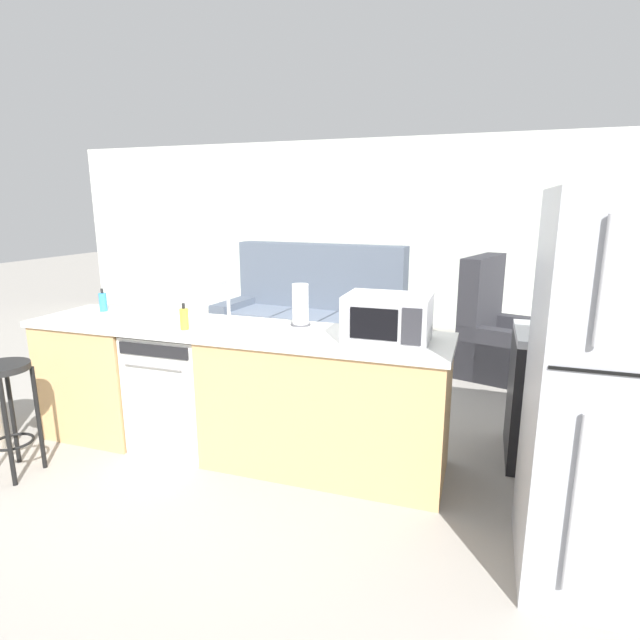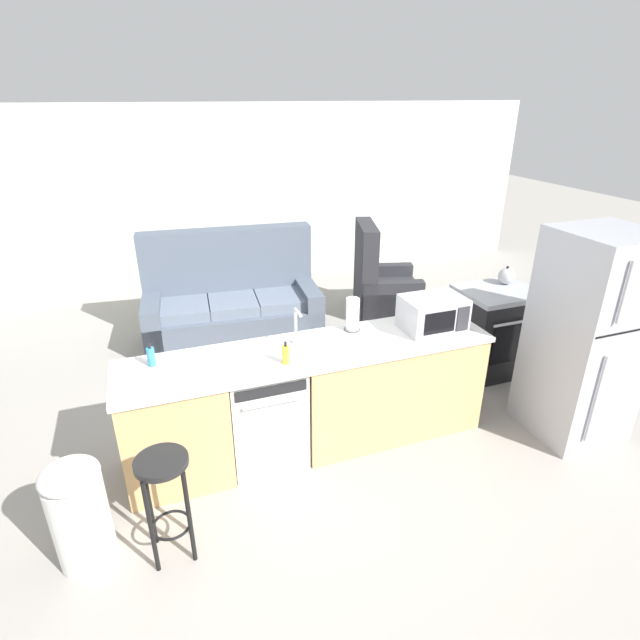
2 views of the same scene
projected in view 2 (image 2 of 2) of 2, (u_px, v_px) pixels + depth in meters
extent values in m
plane|color=gray|center=(295.00, 446.00, 4.18)|extent=(24.00, 24.00, 0.00)
cube|color=beige|center=(227.00, 198.00, 7.33)|extent=(10.00, 0.06, 2.60)
cube|color=tan|center=(175.00, 427.00, 3.72)|extent=(0.75, 0.62, 0.86)
cube|color=tan|center=(386.00, 385.00, 4.26)|extent=(1.55, 0.62, 0.86)
cube|color=silver|center=(311.00, 351.00, 3.87)|extent=(2.94, 0.66, 0.04)
cube|color=brown|center=(312.00, 439.00, 4.21)|extent=(2.86, 0.56, 0.08)
cube|color=silver|center=(264.00, 411.00, 3.93)|extent=(0.58, 0.58, 0.84)
cube|color=black|center=(271.00, 391.00, 3.53)|extent=(0.52, 0.01, 0.08)
cylinder|color=#B2B2B7|center=(272.00, 404.00, 3.56)|extent=(0.44, 0.02, 0.02)
cube|color=black|center=(493.00, 332.00, 5.21)|extent=(0.76, 0.64, 0.85)
cube|color=black|center=(515.00, 342.00, 4.91)|extent=(0.53, 0.01, 0.43)
cylinder|color=silver|center=(520.00, 322.00, 4.80)|extent=(0.61, 0.03, 0.03)
cube|color=#A8AAB2|center=(499.00, 292.00, 5.02)|extent=(0.76, 0.64, 0.05)
torus|color=black|center=(494.00, 297.00, 4.85)|extent=(0.16, 0.16, 0.01)
torus|color=black|center=(522.00, 293.00, 4.96)|extent=(0.16, 0.16, 0.01)
torus|color=black|center=(478.00, 288.00, 5.07)|extent=(0.16, 0.16, 0.01)
torus|color=black|center=(505.00, 284.00, 5.18)|extent=(0.16, 0.16, 0.01)
cube|color=#A8AAB2|center=(587.00, 337.00, 4.08)|extent=(0.72, 0.70, 1.77)
cylinder|color=#B2B2B7|center=(625.00, 293.00, 3.47)|extent=(0.02, 0.02, 0.47)
cylinder|color=#B2B2B7|center=(596.00, 400.00, 3.84)|extent=(0.02, 0.02, 0.77)
cube|color=black|center=(631.00, 331.00, 3.69)|extent=(0.68, 0.01, 0.01)
cube|color=#B7B7BC|center=(433.00, 313.00, 4.13)|extent=(0.50, 0.36, 0.28)
cube|color=black|center=(440.00, 323.00, 3.96)|extent=(0.27, 0.01, 0.18)
cube|color=#2D2D33|center=(463.00, 319.00, 4.03)|extent=(0.11, 0.01, 0.21)
cylinder|color=silver|center=(296.00, 341.00, 3.94)|extent=(0.07, 0.07, 0.03)
cylinder|color=silver|center=(296.00, 324.00, 3.88)|extent=(0.02, 0.02, 0.26)
cylinder|color=silver|center=(298.00, 312.00, 3.77)|extent=(0.02, 0.14, 0.02)
cylinder|color=#4C4C51|center=(352.00, 329.00, 4.16)|extent=(0.14, 0.14, 0.01)
cylinder|color=white|center=(353.00, 314.00, 4.10)|extent=(0.11, 0.11, 0.27)
cylinder|color=yellow|center=(286.00, 355.00, 3.62)|extent=(0.06, 0.06, 0.14)
cylinder|color=black|center=(285.00, 344.00, 3.58)|extent=(0.02, 0.02, 0.04)
cylinder|color=#338CCC|center=(151.00, 357.00, 3.59)|extent=(0.06, 0.06, 0.14)
cylinder|color=black|center=(149.00, 346.00, 3.56)|extent=(0.02, 0.02, 0.04)
sphere|color=#B2B2B7|center=(506.00, 276.00, 5.14)|extent=(0.17, 0.17, 0.17)
sphere|color=black|center=(508.00, 267.00, 5.10)|extent=(0.03, 0.03, 0.03)
cone|color=#B2B2B7|center=(513.00, 274.00, 5.16)|extent=(0.08, 0.04, 0.06)
cylinder|color=black|center=(161.00, 462.00, 2.94)|extent=(0.32, 0.32, 0.04)
cylinder|color=black|center=(151.00, 528.00, 2.96)|extent=(0.03, 0.03, 0.70)
cylinder|color=black|center=(189.00, 518.00, 3.03)|extent=(0.03, 0.03, 0.70)
cylinder|color=black|center=(149.00, 501.00, 3.15)|extent=(0.03, 0.03, 0.70)
cylinder|color=black|center=(185.00, 493.00, 3.22)|extent=(0.03, 0.03, 0.70)
torus|color=black|center=(171.00, 525.00, 3.14)|extent=(0.25, 0.25, 0.02)
cylinder|color=white|center=(81.00, 521.00, 3.05)|extent=(0.34, 0.34, 0.62)
ellipsoid|color=white|center=(69.00, 476.00, 2.90)|extent=(0.35, 0.35, 0.14)
cube|color=#515B6B|center=(234.00, 323.00, 5.93)|extent=(2.07, 1.08, 0.42)
cube|color=#515B6B|center=(229.00, 280.00, 6.04)|extent=(2.01, 0.42, 1.27)
cube|color=#515B6B|center=(154.00, 324.00, 5.68)|extent=(0.28, 0.91, 0.62)
cube|color=#515B6B|center=(308.00, 308.00, 6.10)|extent=(0.28, 0.91, 0.62)
cube|color=slate|center=(184.00, 309.00, 5.65)|extent=(0.61, 0.68, 0.12)
cube|color=slate|center=(233.00, 304.00, 5.77)|extent=(0.61, 0.68, 0.12)
cube|color=slate|center=(280.00, 299.00, 5.90)|extent=(0.61, 0.68, 0.12)
cube|color=#2D2D33|center=(387.00, 297.00, 6.71)|extent=(1.01, 1.05, 0.40)
cube|color=#2D2D33|center=(366.00, 269.00, 6.53)|extent=(0.44, 0.87, 1.20)
cube|color=#2D2D33|center=(392.00, 302.00, 6.37)|extent=(0.81, 0.39, 0.55)
cube|color=#2D2D33|center=(383.00, 283.00, 6.99)|extent=(0.81, 0.39, 0.55)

